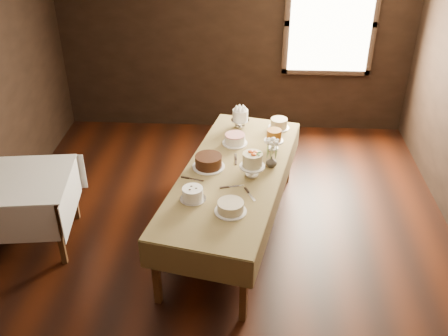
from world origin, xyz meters
The scene contains 20 objects.
floor centered at (0.00, 0.00, 0.00)m, with size 5.00×6.00×0.01m, color black.
wall_back centered at (0.00, 3.00, 1.40)m, with size 5.00×0.02×2.80m, color black.
window centered at (1.30, 2.94, 1.60)m, with size 1.10×0.05×1.30m, color #FFEABF.
display_table centered at (0.08, 0.40, 0.73)m, with size 1.51×2.70×0.79m.
side_table centered at (-2.03, 0.14, 0.70)m, with size 1.05×1.05×0.79m.
cake_meringue centered at (0.13, 1.41, 0.89)m, with size 0.22×0.22×0.23m.
cake_speckled centered at (0.59, 1.41, 0.84)m, with size 0.25×0.25×0.12m.
cake_lattice centered at (0.08, 0.99, 0.84)m, with size 0.32×0.32×0.11m.
cake_caramel centered at (0.51, 0.89, 0.89)m, with size 0.21×0.21×0.25m.
cake_chocolate centered at (-0.18, 0.47, 0.85)m, with size 0.39×0.39×0.13m.
cake_flowers centered at (0.28, 0.34, 0.90)m, with size 0.28×0.28×0.27m.
cake_swirl centered at (-0.28, -0.12, 0.85)m, with size 0.27×0.27×0.13m.
cake_cream centered at (0.09, -0.29, 0.84)m, with size 0.33×0.33×0.10m.
cake_server_a centered at (0.12, 0.13, 0.79)m, with size 0.24×0.03×0.01m, color silver.
cake_server_b centered at (0.28, -0.05, 0.79)m, with size 0.24×0.03×0.01m, color silver.
cake_server_c centered at (0.10, 0.69, 0.79)m, with size 0.24×0.03×0.01m, color silver.
cake_server_d centered at (0.45, 0.57, 0.79)m, with size 0.24×0.03×0.01m, color silver.
cake_server_e centered at (-0.28, 0.22, 0.79)m, with size 0.24×0.03×0.01m, color silver.
flower_vase centered at (0.47, 0.51, 0.85)m, with size 0.11×0.11×0.12m, color #2D2823.
flower_bouquet centered at (0.47, 0.51, 1.03)m, with size 0.14×0.14×0.20m, color white, non-canonical shape.
Camera 1 is at (0.23, -4.03, 3.56)m, focal length 40.93 mm.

